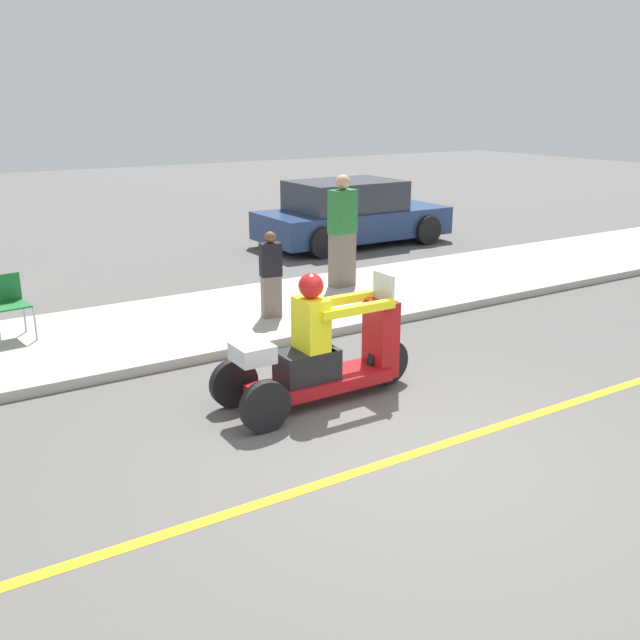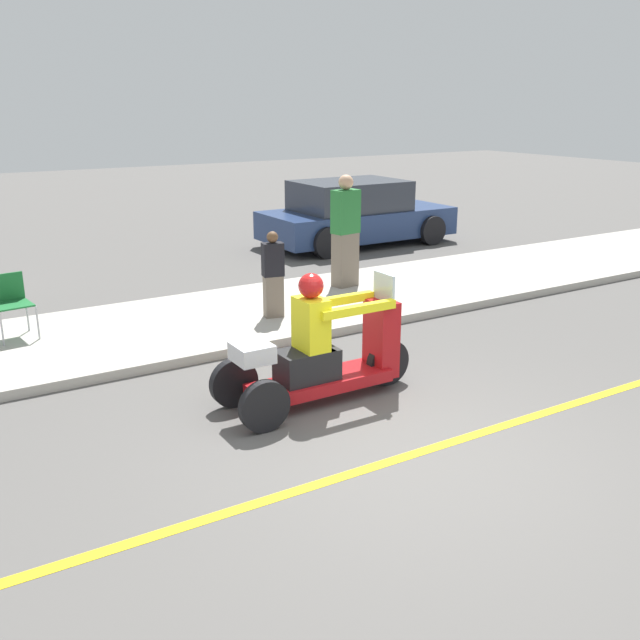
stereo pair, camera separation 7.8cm
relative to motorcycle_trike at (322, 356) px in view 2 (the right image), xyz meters
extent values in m
plane|color=#565451|center=(0.02, -1.48, -0.50)|extent=(60.00, 60.00, 0.00)
cube|color=gold|center=(-0.02, -1.48, -0.50)|extent=(24.00, 0.12, 0.01)
cube|color=#B2ADA3|center=(0.02, 3.12, -0.44)|extent=(28.00, 2.80, 0.12)
cylinder|color=black|center=(0.87, 0.00, -0.24)|extent=(0.52, 0.10, 0.52)
cylinder|color=black|center=(-0.86, -0.35, -0.24)|extent=(0.52, 0.10, 0.52)
cylinder|color=black|center=(-0.86, 0.35, -0.24)|extent=(0.52, 0.10, 0.52)
cube|color=#AD1419|center=(-0.02, 0.00, -0.29)|extent=(1.57, 0.49, 0.13)
cube|color=black|center=(-0.18, 0.00, -0.06)|extent=(0.63, 0.38, 0.33)
cube|color=#AD1419|center=(0.77, 0.00, 0.07)|extent=(0.24, 0.38, 0.85)
cube|color=silver|center=(0.79, 0.00, 0.65)|extent=(0.03, 0.35, 0.30)
cube|color=silver|center=(-0.81, 0.00, 0.19)|extent=(0.36, 0.38, 0.18)
cube|color=yellow|center=(-0.13, 0.00, 0.38)|extent=(0.26, 0.38, 0.55)
sphere|color=red|center=(-0.13, 0.00, 0.78)|extent=(0.26, 0.26, 0.26)
cube|color=gray|center=(0.00, -0.12, -0.06)|extent=(0.14, 0.14, 0.33)
cube|color=gray|center=(0.00, 0.12, -0.06)|extent=(0.14, 0.14, 0.33)
cube|color=yellow|center=(0.32, -0.20, 0.52)|extent=(0.90, 0.09, 0.09)
cube|color=yellow|center=(0.32, 0.20, 0.52)|extent=(0.90, 0.09, 0.09)
cube|color=#726656|center=(2.67, 3.60, 0.06)|extent=(0.43, 0.32, 0.89)
cube|color=#267233|center=(2.67, 3.60, 0.86)|extent=(0.47, 0.33, 0.70)
sphere|color=tan|center=(2.67, 3.60, 1.33)|extent=(0.24, 0.24, 0.24)
cube|color=#726656|center=(0.83, 2.66, -0.08)|extent=(0.29, 0.22, 0.60)
cube|color=black|center=(0.83, 2.66, 0.45)|extent=(0.32, 0.23, 0.47)
sphere|color=brown|center=(0.83, 2.66, 0.77)|extent=(0.16, 0.16, 0.16)
cylinder|color=#A5A8AD|center=(-2.67, 3.30, -0.16)|extent=(0.02, 0.02, 0.44)
cylinder|color=#A5A8AD|center=(-2.23, 3.35, -0.16)|extent=(0.02, 0.02, 0.44)
cylinder|color=#A5A8AD|center=(-2.28, 3.79, -0.16)|extent=(0.02, 0.02, 0.44)
cube|color=#19662D|center=(-2.47, 3.54, 0.07)|extent=(0.49, 0.49, 0.02)
cube|color=#19662D|center=(-2.50, 3.76, 0.25)|extent=(0.44, 0.07, 0.38)
cube|color=navy|center=(5.23, 7.00, -0.02)|extent=(4.22, 1.84, 0.60)
cube|color=#2D333D|center=(5.02, 7.00, 0.59)|extent=(2.32, 1.66, 0.63)
cylinder|color=black|center=(6.60, 6.08, -0.18)|extent=(0.64, 0.22, 0.64)
cylinder|color=black|center=(6.60, 7.92, -0.18)|extent=(0.64, 0.22, 0.64)
cylinder|color=black|center=(3.86, 6.08, -0.18)|extent=(0.64, 0.22, 0.64)
cylinder|color=black|center=(3.86, 7.92, -0.18)|extent=(0.64, 0.22, 0.64)
camera|label=1|loc=(-3.76, -5.96, 2.58)|focal=40.00mm
camera|label=2|loc=(-3.69, -6.00, 2.58)|focal=40.00mm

